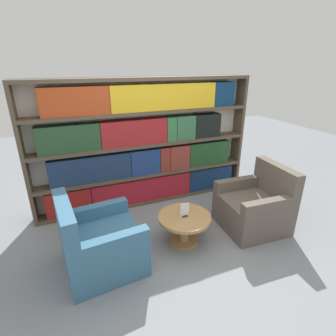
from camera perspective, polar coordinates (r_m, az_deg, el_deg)
ground_plane at (r=3.41m, az=3.63°, el=-18.11°), size 14.00×14.00×0.00m
bookshelf at (r=4.17m, az=-5.02°, el=4.84°), size 3.49×0.30×2.00m
armchair_left at (r=3.14m, az=-14.76°, el=-15.79°), size 0.90×0.88×0.90m
armchair_right at (r=3.91m, az=18.38°, el=-8.06°), size 0.87×0.85×0.90m
coffee_table at (r=3.43m, az=3.56°, el=-11.94°), size 0.67×0.67×0.39m
table_sign at (r=3.33m, az=3.64°, el=-9.25°), size 0.12×0.06×0.18m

